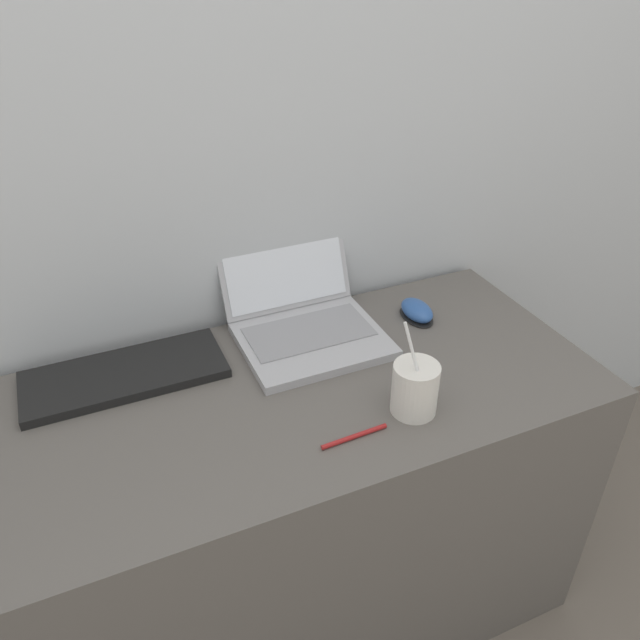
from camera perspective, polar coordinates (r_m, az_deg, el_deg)
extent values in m
cube|color=silver|center=(1.33, -7.84, 20.94)|extent=(7.00, 0.04, 2.50)
cube|color=#5B5651|center=(1.52, -1.44, -16.74)|extent=(1.23, 0.58, 0.72)
cube|color=#ADADB2|center=(1.39, -0.70, -1.87)|extent=(0.31, 0.26, 0.02)
cube|color=gray|center=(1.40, -1.02, -1.07)|extent=(0.28, 0.14, 0.00)
cube|color=#ADADB2|center=(1.46, -3.42, 5.68)|extent=(0.31, 0.10, 0.23)
cube|color=white|center=(1.46, -3.35, 5.67)|extent=(0.29, 0.08, 0.21)
cylinder|color=silver|center=(1.20, 8.67, -6.22)|extent=(0.09, 0.09, 0.10)
cylinder|color=black|center=(1.17, 8.87, -4.37)|extent=(0.08, 0.08, 0.01)
cylinder|color=white|center=(1.15, 8.73, -3.98)|extent=(0.04, 0.05, 0.17)
ellipsoid|color=black|center=(1.50, 8.80, 0.34)|extent=(0.07, 0.11, 0.01)
ellipsoid|color=#2D569E|center=(1.49, 8.85, 0.89)|extent=(0.06, 0.10, 0.04)
cube|color=black|center=(1.35, -17.42, -4.78)|extent=(0.41, 0.17, 0.02)
cylinder|color=#A51E1E|center=(1.16, 3.16, -10.58)|extent=(0.13, 0.01, 0.01)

